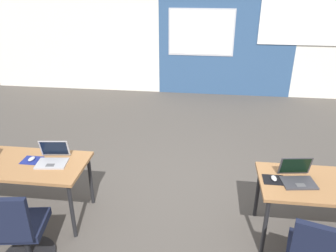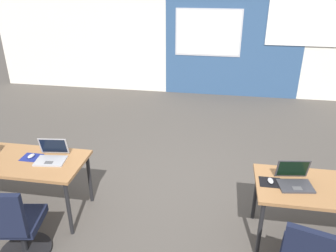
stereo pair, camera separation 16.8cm
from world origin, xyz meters
name	(u,v)px [view 1 (the left image)]	position (x,y,z in m)	size (l,w,h in m)	color
ground_plane	(174,194)	(0.00, 0.00, 0.00)	(24.00, 24.00, 0.00)	#47423D
back_wall_assembly	(196,33)	(0.05, 4.20, 1.41)	(10.00, 0.27, 2.80)	silver
desk_near_left	(16,167)	(-1.75, -0.60, 0.66)	(1.60, 0.70, 0.72)	olive
laptop_near_right_inner	(297,177)	(1.33, -0.59, 0.77)	(0.37, 0.33, 0.23)	#333338
mousepad_near_right_inner	(274,180)	(1.09, -0.60, 0.72)	(0.22, 0.19, 0.00)	black
mouse_near_right_inner	(274,178)	(1.09, -0.60, 0.74)	(0.07, 0.11, 0.03)	#B2B2B7
laptop_near_left_inner	(53,158)	(-1.33, -0.54, 0.77)	(0.36, 0.33, 0.23)	#9E9EA3
mousepad_near_left_inner	(32,160)	(-1.59, -0.54, 0.72)	(0.22, 0.19, 0.00)	navy
mouse_near_left_inner	(32,159)	(-1.59, -0.54, 0.74)	(0.07, 0.11, 0.03)	#B2B2B7
chair_near_left_inner	(21,234)	(-1.36, -1.32, 0.38)	(0.52, 0.57, 0.92)	black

